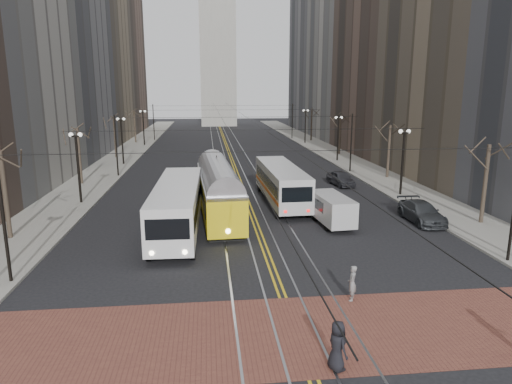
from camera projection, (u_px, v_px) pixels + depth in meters
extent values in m
plane|color=black|center=(280.00, 289.00, 21.60)|extent=(260.00, 260.00, 0.00)
cube|color=gray|center=(123.00, 156.00, 63.65)|extent=(5.00, 140.00, 0.15)
cube|color=gray|center=(332.00, 153.00, 66.79)|extent=(5.00, 140.00, 0.15)
cube|color=brown|center=(296.00, 332.00, 17.72)|extent=(25.00, 6.00, 0.01)
cube|color=gray|center=(230.00, 155.00, 65.24)|extent=(4.80, 130.00, 0.02)
cube|color=gold|center=(230.00, 155.00, 65.24)|extent=(0.42, 130.00, 0.01)
cube|color=slate|center=(34.00, 29.00, 59.80)|extent=(16.00, 20.00, 34.00)
cube|color=brown|center=(101.00, 38.00, 97.93)|extent=(16.00, 20.00, 40.00)
cube|color=brown|center=(406.00, 34.00, 65.14)|extent=(16.00, 20.00, 34.00)
cube|color=slate|center=(332.00, 41.00, 103.27)|extent=(16.00, 20.00, 40.00)
cube|color=#B2AFA5|center=(217.00, 13.00, 114.36)|extent=(9.00, 9.00, 56.00)
cylinder|color=black|center=(79.00, 171.00, 37.00)|extent=(0.20, 0.20, 5.60)
cylinder|color=black|center=(122.00, 143.00, 56.40)|extent=(0.20, 0.20, 5.60)
cylinder|color=black|center=(144.00, 129.00, 75.80)|extent=(0.20, 0.20, 5.60)
cylinder|color=black|center=(402.00, 165.00, 39.87)|extent=(0.20, 0.20, 5.60)
cylinder|color=black|center=(338.00, 140.00, 59.27)|extent=(0.20, 0.20, 5.60)
cylinder|color=black|center=(305.00, 128.00, 78.67)|extent=(0.20, 0.20, 5.60)
cylinder|color=#382D23|center=(5.00, 196.00, 28.06)|extent=(0.28, 0.28, 5.60)
cylinder|color=#382D23|center=(80.00, 157.00, 44.55)|extent=(0.28, 0.28, 5.60)
cylinder|color=#382D23|center=(115.00, 138.00, 62.01)|extent=(0.28, 0.28, 5.60)
cylinder|color=#382D23|center=(135.00, 127.00, 79.47)|extent=(0.28, 0.28, 5.60)
cylinder|color=#382D23|center=(485.00, 185.00, 31.35)|extent=(0.28, 0.28, 5.60)
cylinder|color=#382D23|center=(389.00, 152.00, 47.84)|extent=(0.28, 0.28, 5.60)
cylinder|color=#382D23|center=(340.00, 135.00, 65.30)|extent=(0.28, 0.28, 5.60)
cylinder|color=#382D23|center=(311.00, 126.00, 82.75)|extent=(0.28, 0.28, 5.60)
cylinder|color=black|center=(219.00, 113.00, 63.76)|extent=(0.03, 120.00, 0.03)
cylinder|color=black|center=(240.00, 113.00, 64.08)|extent=(0.03, 120.00, 0.03)
cylinder|color=black|center=(3.00, 218.00, 21.46)|extent=(0.16, 0.16, 6.60)
cylinder|color=black|center=(116.00, 146.00, 48.61)|extent=(0.16, 0.16, 6.60)
cylinder|color=black|center=(154.00, 123.00, 83.53)|extent=(0.16, 0.16, 6.60)
cylinder|color=black|center=(351.00, 143.00, 51.32)|extent=(0.16, 0.16, 6.60)
cylinder|color=black|center=(292.00, 121.00, 86.23)|extent=(0.16, 0.16, 6.60)
cube|color=silver|center=(178.00, 208.00, 29.98)|extent=(2.95, 12.95, 3.22)
cube|color=yellow|center=(219.00, 195.00, 33.82)|extent=(3.26, 13.69, 3.20)
cube|color=silver|center=(281.00, 185.00, 37.64)|extent=(2.90, 11.88, 3.08)
cube|color=#BABABA|center=(332.00, 211.00, 31.51)|extent=(2.28, 4.90, 2.10)
imported|color=#393A40|center=(341.00, 178.00, 44.79)|extent=(2.22, 4.31, 1.40)
imported|color=#3B3E42|center=(422.00, 212.00, 32.37)|extent=(2.01, 4.93, 1.43)
imported|color=black|center=(337.00, 346.00, 15.19)|extent=(0.83, 1.00, 1.75)
imported|color=gray|center=(352.00, 283.00, 20.28)|extent=(0.56, 0.68, 1.61)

